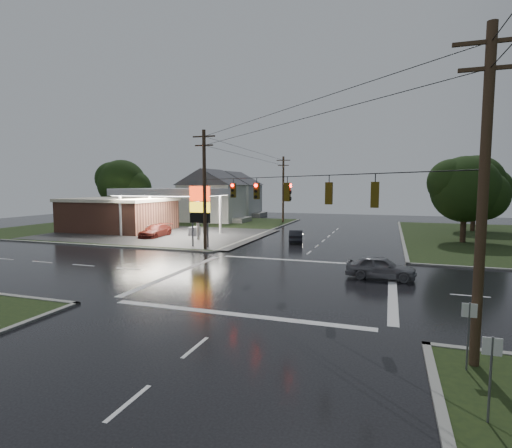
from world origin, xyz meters
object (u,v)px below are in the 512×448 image
(utility_pole_nw, at_px, (205,188))
(tree_ne_near, at_px, (467,189))
(car_crossing, at_px, (380,267))
(car_pump, at_px, (155,231))
(house_far, at_px, (234,193))
(utility_pole_n, at_px, (283,188))
(tree_nw_behind, at_px, (123,184))
(pylon_sign, at_px, (200,206))
(tree_ne_far, at_px, (476,184))
(house_near, at_px, (212,195))
(gas_station, at_px, (126,212))
(car_north, at_px, (296,236))
(utility_pole_se, at_px, (483,194))

(utility_pole_nw, distance_m, tree_ne_near, 26.74)
(car_crossing, distance_m, car_pump, 28.37)
(house_far, distance_m, car_crossing, 53.54)
(utility_pole_n, relative_size, tree_nw_behind, 1.05)
(car_pump, bearing_deg, pylon_sign, -34.15)
(utility_pole_nw, height_order, tree_ne_near, utility_pole_nw)
(house_far, bearing_deg, car_pump, -84.56)
(utility_pole_nw, xyz_separation_m, house_far, (-12.45, 38.50, -1.32))
(utility_pole_nw, relative_size, tree_ne_far, 1.12)
(house_near, xyz_separation_m, tree_ne_far, (38.10, -2.01, 1.77))
(gas_station, height_order, car_pump, gas_station)
(gas_station, bearing_deg, tree_ne_far, 18.46)
(car_north, bearing_deg, utility_pole_se, 103.00)
(tree_ne_far, height_order, car_north, tree_ne_far)
(house_near, bearing_deg, car_north, -45.87)
(gas_station, bearing_deg, utility_pole_n, 48.53)
(utility_pole_nw, distance_m, car_north, 11.44)
(utility_pole_n, bearing_deg, utility_pole_se, -68.20)
(house_near, height_order, tree_ne_far, tree_ne_far)
(utility_pole_n, bearing_deg, tree_ne_far, -8.55)
(utility_pole_n, distance_m, house_far, 16.00)
(car_crossing, bearing_deg, car_pump, 63.42)
(utility_pole_se, bearing_deg, car_crossing, 104.97)
(house_far, bearing_deg, tree_ne_near, -35.77)
(car_north, xyz_separation_m, car_crossing, (8.85, -14.44, 0.10))
(utility_pole_n, bearing_deg, car_north, -71.74)
(house_far, height_order, tree_ne_far, tree_ne_far)
(gas_station, xyz_separation_m, house_far, (3.73, 28.30, 1.86))
(gas_station, height_order, utility_pole_nw, utility_pole_nw)
(car_north, bearing_deg, car_crossing, 110.04)
(house_near, relative_size, tree_ne_near, 1.23)
(utility_pole_se, xyz_separation_m, tree_ne_near, (4.64, 31.49, -0.16))
(tree_ne_near, xyz_separation_m, car_pump, (-33.02, -6.19, -4.82))
(utility_pole_n, xyz_separation_m, car_pump, (-9.38, -22.20, -4.73))
(pylon_sign, distance_m, car_north, 10.82)
(utility_pole_n, height_order, house_near, utility_pole_n)
(tree_ne_far, bearing_deg, house_far, 160.29)
(house_far, distance_m, tree_ne_far, 41.57)
(house_near, height_order, tree_nw_behind, tree_nw_behind)
(tree_nw_behind, bearing_deg, car_crossing, -34.30)
(utility_pole_n, height_order, tree_nw_behind, utility_pole_n)
(pylon_sign, distance_m, tree_ne_far, 36.35)
(car_pump, bearing_deg, tree_ne_near, 8.78)
(utility_pole_se, height_order, car_north, utility_pole_se)
(pylon_sign, distance_m, car_crossing, 18.79)
(house_near, height_order, car_pump, house_near)
(utility_pole_se, distance_m, house_near, 54.77)
(tree_ne_near, bearing_deg, car_pump, -169.38)
(gas_station, xyz_separation_m, car_pump, (6.79, -3.90, -1.81))
(gas_station, height_order, tree_ne_near, tree_ne_near)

